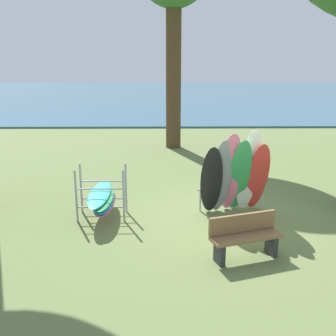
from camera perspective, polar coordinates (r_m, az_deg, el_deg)
name	(u,v)px	position (r m, az deg, el deg)	size (l,w,h in m)	color
ground_plane	(231,222)	(9.89, 8.64, -7.36)	(80.00, 80.00, 0.00)	olive
lake_water	(179,95)	(40.05, 1.59, 9.94)	(80.00, 36.00, 0.10)	#38607A
leaning_board_pile	(235,176)	(10.00, 9.19, -1.12)	(1.72, 1.05, 2.17)	black
board_storage_rack	(103,197)	(10.05, -8.99, -3.97)	(1.15, 2.13, 1.25)	#9EA0A5
park_bench	(245,236)	(8.13, 10.54, -9.14)	(1.46, 0.83, 0.85)	#2D2D33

